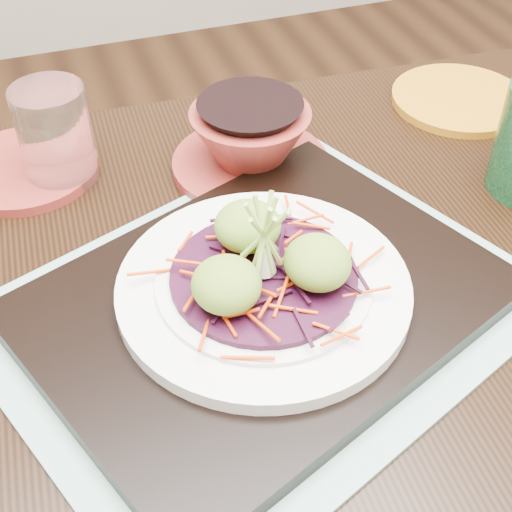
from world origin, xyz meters
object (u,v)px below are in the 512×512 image
object	(u,v)px
white_plate	(264,287)
water_glass	(55,136)
serving_tray	(263,301)
terracotta_side_plate	(25,169)
yellow_plate	(459,99)
terracotta_bowl_set	(250,145)
dining_table	(273,359)

from	to	relation	value
white_plate	water_glass	xyz separation A→B (m)	(-0.14, 0.26, 0.02)
serving_tray	white_plate	world-z (taller)	white_plate
white_plate	terracotta_side_plate	distance (m)	0.34
yellow_plate	white_plate	bearing A→B (deg)	-144.19
terracotta_bowl_set	serving_tray	bearing A→B (deg)	-105.99
white_plate	terracotta_bowl_set	bearing A→B (deg)	74.01
dining_table	terracotta_bowl_set	distance (m)	0.24
terracotta_bowl_set	yellow_plate	size ratio (longest dim) A/B	1.28
terracotta_side_plate	water_glass	size ratio (longest dim) A/B	1.47
dining_table	water_glass	bearing A→B (deg)	124.78
serving_tray	yellow_plate	world-z (taller)	serving_tray
water_glass	white_plate	bearing A→B (deg)	-61.90
serving_tray	water_glass	bearing A→B (deg)	96.68
dining_table	terracotta_side_plate	world-z (taller)	terracotta_side_plate
serving_tray	water_glass	distance (m)	0.30
dining_table	terracotta_side_plate	size ratio (longest dim) A/B	7.10
serving_tray	yellow_plate	bearing A→B (deg)	14.39
white_plate	terracotta_bowl_set	distance (m)	0.22
white_plate	water_glass	bearing A→B (deg)	118.10
serving_tray	terracotta_bowl_set	xyz separation A→B (m)	(0.06, 0.21, 0.02)
terracotta_bowl_set	dining_table	bearing A→B (deg)	-102.64
serving_tray	terracotta_bowl_set	distance (m)	0.22
terracotta_side_plate	water_glass	world-z (taller)	water_glass
serving_tray	terracotta_side_plate	bearing A→B (deg)	100.71
white_plate	terracotta_bowl_set	size ratio (longest dim) A/B	1.17
dining_table	terracotta_bowl_set	xyz separation A→B (m)	(0.04, 0.20, 0.13)
dining_table	serving_tray	distance (m)	0.11
dining_table	yellow_plate	bearing A→B (deg)	38.05
yellow_plate	dining_table	bearing A→B (deg)	-144.49
dining_table	terracotta_side_plate	xyz separation A→B (m)	(-0.20, 0.27, 0.10)
serving_tray	terracotta_side_plate	world-z (taller)	serving_tray
dining_table	serving_tray	size ratio (longest dim) A/B	2.89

